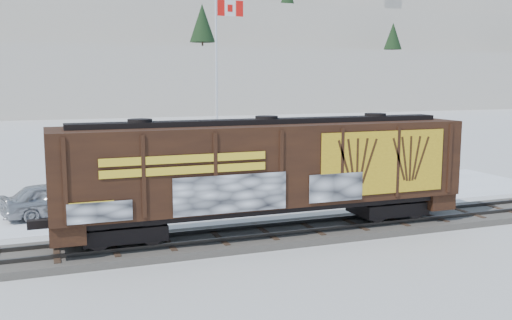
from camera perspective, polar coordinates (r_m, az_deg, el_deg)
name	(u,v)px	position (r m, az deg, el deg)	size (l,w,h in m)	color
ground	(265,238)	(23.35, 0.92, -7.85)	(500.00, 500.00, 0.00)	white
rail_track	(265,235)	(23.31, 0.92, -7.51)	(50.00, 3.40, 0.43)	#59544C
parking_strip	(213,201)	(30.24, -4.29, -4.14)	(40.00, 8.00, 0.03)	white
hillside	(72,49)	(161.09, -17.89, 10.55)	(360.00, 110.00, 93.00)	white
hopper_railcar	(267,168)	(22.74, 1.07, -0.81)	(16.55, 3.06, 4.44)	black
flagpole	(218,112)	(37.37, -3.78, 4.84)	(2.30, 0.90, 11.62)	silver
car_silver	(55,199)	(28.45, -19.47, -3.67)	(1.92, 4.77, 1.63)	#A2A4A9
car_white	(254,184)	(30.71, -0.17, -2.43)	(1.64, 4.71, 1.55)	silver
car_dark	(251,187)	(29.96, -0.46, -2.73)	(2.13, 5.23, 1.52)	#21252A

